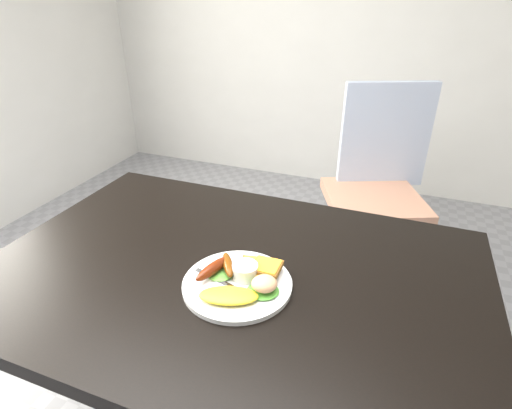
{
  "coord_description": "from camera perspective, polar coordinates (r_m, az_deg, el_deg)",
  "views": [
    {
      "loc": [
        0.33,
        -0.71,
        1.34
      ],
      "look_at": [
        0.04,
        0.06,
        0.9
      ],
      "focal_mm": 28.0,
      "sensor_mm": 36.0,
      "label": 1
    }
  ],
  "objects": [
    {
      "name": "toast_b",
      "position": [
        0.93,
        1.54,
        -8.95
      ],
      "size": [
        0.07,
        0.07,
        0.01
      ],
      "primitive_type": "cube",
      "rotation": [
        0.0,
        0.0,
        0.01
      ],
      "color": "olive",
      "rests_on": "toast_a"
    },
    {
      "name": "sausage_a",
      "position": [
        0.93,
        -6.18,
        -9.07
      ],
      "size": [
        0.06,
        0.11,
        0.03
      ],
      "primitive_type": "ellipsoid",
      "rotation": [
        0.0,
        0.0,
        -0.29
      ],
      "color": "#652911",
      "rests_on": "lettuce_left"
    },
    {
      "name": "omelette",
      "position": [
        0.88,
        -3.95,
        -12.85
      ],
      "size": [
        0.14,
        0.1,
        0.02
      ],
      "primitive_type": "ellipsoid",
      "rotation": [
        0.0,
        0.0,
        0.31
      ],
      "color": "yellow",
      "rests_on": "plate"
    },
    {
      "name": "toast_a",
      "position": [
        0.95,
        0.2,
        -9.29
      ],
      "size": [
        0.1,
        0.1,
        0.01
      ],
      "primitive_type": "cube",
      "rotation": [
        0.0,
        0.0,
        0.19
      ],
      "color": "#944318",
      "rests_on": "plate"
    },
    {
      "name": "potato_salad",
      "position": [
        0.88,
        1.19,
        -11.24
      ],
      "size": [
        0.07,
        0.07,
        0.03
      ],
      "primitive_type": "ellipsoid",
      "rotation": [
        0.0,
        0.0,
        0.38
      ],
      "color": "beige",
      "rests_on": "lettuce_right"
    },
    {
      "name": "ramekin",
      "position": [
        0.93,
        -1.57,
        -9.49
      ],
      "size": [
        0.08,
        0.08,
        0.03
      ],
      "primitive_type": "cylinder",
      "rotation": [
        0.0,
        0.0,
        -0.37
      ],
      "color": "white",
      "rests_on": "plate"
    },
    {
      "name": "person",
      "position": [
        1.66,
        17.27,
        7.83
      ],
      "size": [
        0.64,
        0.49,
        1.61
      ],
      "primitive_type": "imported",
      "rotation": [
        0.0,
        0.0,
        3.33
      ],
      "color": "navy",
      "rests_on": "ground"
    },
    {
      "name": "fork",
      "position": [
        0.92,
        -4.97,
        -10.99
      ],
      "size": [
        0.15,
        0.05,
        0.0
      ],
      "primitive_type": "cube",
      "rotation": [
        0.0,
        0.0,
        -0.27
      ],
      "color": "#ADAFB7",
      "rests_on": "plate"
    },
    {
      "name": "plate",
      "position": [
        0.93,
        -2.68,
        -11.28
      ],
      "size": [
        0.25,
        0.25,
        0.01
      ],
      "primitive_type": "cylinder",
      "color": "white",
      "rests_on": "dining_table"
    },
    {
      "name": "lettuce_left",
      "position": [
        0.95,
        -5.27,
        -9.6
      ],
      "size": [
        0.09,
        0.09,
        0.01
      ],
      "primitive_type": "ellipsoid",
      "rotation": [
        0.0,
        0.0,
        -0.35
      ],
      "color": "#4F8228",
      "rests_on": "plate"
    },
    {
      "name": "lettuce_right",
      "position": [
        0.89,
        0.98,
        -12.23
      ],
      "size": [
        0.09,
        0.08,
        0.01
      ],
      "primitive_type": "ellipsoid",
      "rotation": [
        0.0,
        0.0,
        0.28
      ],
      "color": "#4C9431",
      "rests_on": "plate"
    },
    {
      "name": "dining_table",
      "position": [
        1.0,
        -3.37,
        -9.96
      ],
      "size": [
        1.2,
        0.8,
        0.04
      ],
      "primitive_type": "cube",
      "color": "black",
      "rests_on": "ground"
    },
    {
      "name": "dining_chair",
      "position": [
        2.02,
        16.43,
        0.59
      ],
      "size": [
        0.58,
        0.58,
        0.05
      ],
      "primitive_type": "cube",
      "rotation": [
        0.0,
        0.0,
        0.4
      ],
      "color": "tan",
      "rests_on": "ground"
    },
    {
      "name": "sausage_b",
      "position": [
        0.94,
        -4.05,
        -8.55
      ],
      "size": [
        0.07,
        0.09,
        0.02
      ],
      "primitive_type": "ellipsoid",
      "rotation": [
        0.0,
        0.0,
        0.55
      ],
      "color": "#6E370C",
      "rests_on": "lettuce_left"
    }
  ]
}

